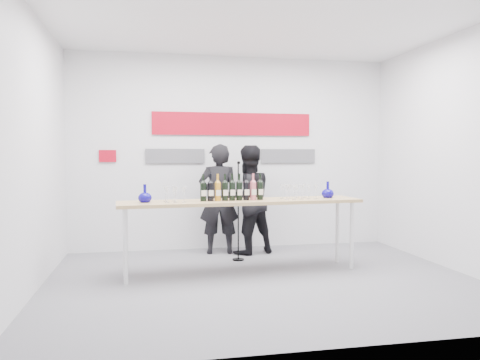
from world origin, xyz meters
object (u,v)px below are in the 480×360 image
object	(u,v)px
presenter_left	(219,199)
mic_stand	(238,230)
tasting_table	(242,206)
presenter_right	(248,200)

from	to	relation	value
presenter_left	mic_stand	xyz separation A→B (m)	(0.20, -0.51, -0.39)
mic_stand	presenter_left	bearing A→B (deg)	105.64
presenter_left	tasting_table	bearing A→B (deg)	100.13
presenter_right	mic_stand	size ratio (longest dim) A/B	1.16
tasting_table	presenter_right	size ratio (longest dim) A/B	1.90
presenter_right	mic_stand	bearing A→B (deg)	45.09
presenter_left	mic_stand	size ratio (longest dim) A/B	1.18
presenter_left	presenter_right	xyz separation A→B (m)	(0.42, -0.09, -0.01)
mic_stand	presenter_right	bearing A→B (deg)	56.54
presenter_right	tasting_table	bearing A→B (deg)	57.12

